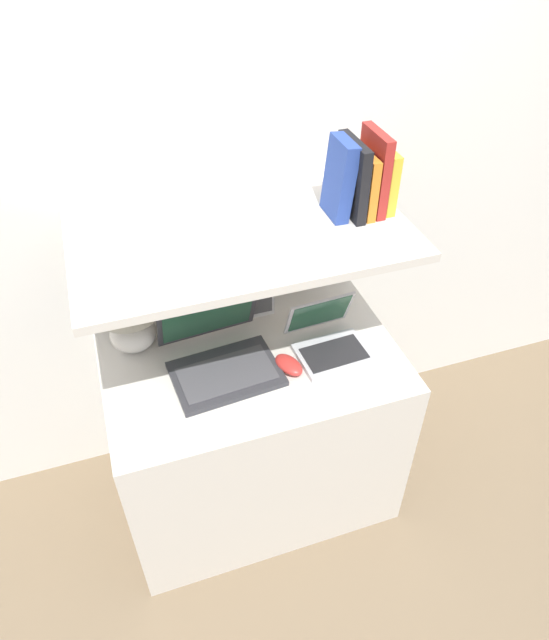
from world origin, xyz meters
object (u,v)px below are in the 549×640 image
at_px(book_yellow, 384,179).
at_px(book_orange, 363,182).
at_px(laptop_small, 329,341).
at_px(book_blue, 339,179).
at_px(computer_mouse, 289,365).
at_px(laptop_large, 220,354).
at_px(book_red, 374,172).
at_px(book_black, 352,178).
at_px(router_box, 259,296).
at_px(table_lamp, 128,309).

height_order(book_yellow, book_orange, same).
height_order(laptop_small, book_blue, book_blue).
distance_m(laptop_small, book_yellow, 0.57).
height_order(computer_mouse, book_yellow, book_yellow).
bearing_deg(book_orange, laptop_large, -172.24).
height_order(computer_mouse, book_red, book_red).
relative_size(computer_mouse, book_blue, 0.55).
relative_size(book_black, book_blue, 0.96).
relative_size(laptop_small, book_red, 1.03).
bearing_deg(book_red, router_box, 151.67).
height_order(table_lamp, book_red, book_red).
bearing_deg(laptop_small, table_lamp, 160.01).
bearing_deg(computer_mouse, book_orange, 28.96).
xyz_separation_m(table_lamp, book_yellow, (0.83, -0.12, 0.39)).
distance_m(table_lamp, router_box, 0.48).
height_order(router_box, book_blue, book_blue).
bearing_deg(book_blue, laptop_large, -170.81).
relative_size(laptop_large, book_black, 1.61).
bearing_deg(book_orange, computer_mouse, -151.04).
height_order(computer_mouse, router_box, router_box).
bearing_deg(laptop_large, book_orange, 7.76).
height_order(book_red, book_black, book_red).
distance_m(laptop_large, laptop_small, 0.38).
distance_m(laptop_small, router_box, 0.33).
height_order(table_lamp, computer_mouse, table_lamp).
bearing_deg(table_lamp, book_red, -8.63).
bearing_deg(table_lamp, router_box, 6.44).
height_order(laptop_large, book_black, book_black).
bearing_deg(book_blue, computer_mouse, -142.62).
bearing_deg(laptop_small, book_yellow, 29.56).
bearing_deg(laptop_small, laptop_large, 173.48).
bearing_deg(computer_mouse, book_yellow, 23.84).
height_order(laptop_small, computer_mouse, laptop_small).
distance_m(table_lamp, book_red, 0.90).
height_order(book_red, book_blue, book_red).
distance_m(laptop_large, computer_mouse, 0.23).
height_order(laptop_small, book_red, book_red).
height_order(book_yellow, book_red, book_red).
bearing_deg(table_lamp, laptop_large, -35.91).
bearing_deg(book_blue, book_black, 0.00).
bearing_deg(book_orange, book_red, 0.00).
bearing_deg(book_yellow, book_orange, 180.00).
bearing_deg(book_orange, router_box, 148.85).
bearing_deg(router_box, table_lamp, -173.56).
bearing_deg(laptop_large, table_lamp, 144.09).
bearing_deg(book_red, book_orange, -180.00).
relative_size(book_red, book_black, 1.08).
bearing_deg(book_yellow, book_red, 180.00).
distance_m(laptop_small, book_red, 0.58).
xyz_separation_m(computer_mouse, book_black, (0.25, 0.16, 0.56)).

